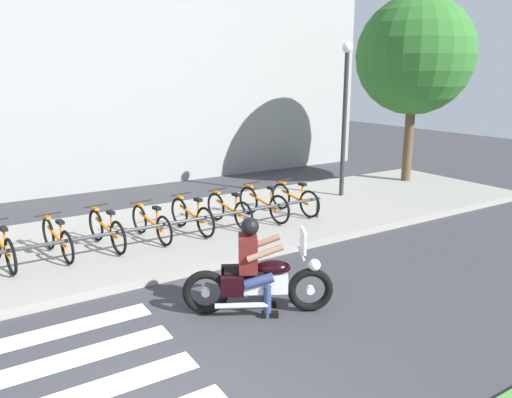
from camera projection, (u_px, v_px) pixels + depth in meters
The scene contains 18 objects.
sidewalk at pixel (62, 253), 9.49m from camera, with size 24.00×4.40×0.15m, color gray.
crosswalk_stripe_3 at pixel (75, 398), 5.37m from camera, with size 2.80×0.40×0.01m, color white.
crosswalk_stripe_4 at pixel (60, 362), 6.02m from camera, with size 2.80×0.40×0.01m, color white.
crosswalk_stripe_5 at pixel (47, 334), 6.68m from camera, with size 2.80×0.40×0.01m, color white.
motorcycle at pixel (259, 283), 7.18m from camera, with size 1.99×1.18×1.26m.
rider at pixel (254, 259), 7.09m from camera, with size 0.77×0.72×1.46m.
bicycle_0 at pixel (2, 247), 8.55m from camera, with size 0.48×1.63×0.77m.
bicycle_1 at pixel (57, 239), 9.02m from camera, with size 0.48×1.60×0.74m.
bicycle_2 at pixel (106, 230), 9.48m from camera, with size 0.48×1.65×0.78m.
bicycle_3 at pixel (151, 223), 9.95m from camera, with size 0.48×1.62×0.73m.
bicycle_4 at pixel (192, 216), 10.41m from camera, with size 0.48×1.64×0.78m.
bicycle_5 at pixel (229, 210), 10.88m from camera, with size 0.48×1.64×0.77m.
bicycle_6 at pixel (263, 204), 11.34m from camera, with size 0.48×1.74×0.80m.
bicycle_7 at pixel (295, 199), 11.81m from camera, with size 0.48×1.61×0.78m.
bike_rack at pixel (183, 222), 9.71m from camera, with size 6.89×0.07×0.49m.
street_lamp at pixel (345, 107), 13.07m from camera, with size 0.28×0.28×4.20m.
tree_near_rack at pixel (415, 56), 14.63m from camera, with size 3.47×3.47×5.66m.
building_backdrop at pixel (7, 85), 13.41m from camera, with size 24.00×1.20×6.21m, color #959595.
Camera 1 is at (-1.64, -4.20, 3.42)m, focal length 34.73 mm.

